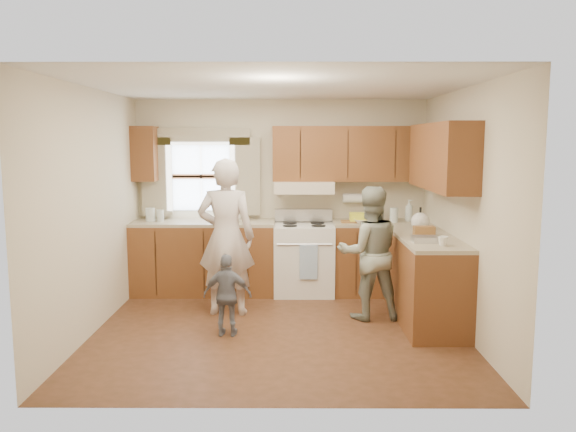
{
  "coord_description": "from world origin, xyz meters",
  "views": [
    {
      "loc": [
        0.13,
        -5.67,
        1.97
      ],
      "look_at": [
        0.1,
        0.4,
        1.15
      ],
      "focal_mm": 35.0,
      "sensor_mm": 36.0,
      "label": 1
    }
  ],
  "objects_px": {
    "stove": "(304,258)",
    "woman_left": "(226,237)",
    "woman_right": "(369,253)",
    "child": "(227,295)"
  },
  "relations": [
    {
      "from": "woman_right",
      "to": "woman_left",
      "type": "bearing_deg",
      "value": -10.91
    },
    {
      "from": "woman_right",
      "to": "child",
      "type": "xyz_separation_m",
      "value": [
        -1.51,
        -0.59,
        -0.32
      ]
    },
    {
      "from": "woman_left",
      "to": "child",
      "type": "bearing_deg",
      "value": 99.3
    },
    {
      "from": "stove",
      "to": "woman_left",
      "type": "height_order",
      "value": "woman_left"
    },
    {
      "from": "stove",
      "to": "child",
      "type": "relative_size",
      "value": 1.28
    },
    {
      "from": "stove",
      "to": "child",
      "type": "xyz_separation_m",
      "value": [
        -0.81,
        -1.61,
        -0.05
      ]
    },
    {
      "from": "woman_left",
      "to": "woman_right",
      "type": "distance_m",
      "value": 1.61
    },
    {
      "from": "stove",
      "to": "woman_left",
      "type": "distance_m",
      "value": 1.32
    },
    {
      "from": "stove",
      "to": "woman_left",
      "type": "bearing_deg",
      "value": -135.98
    },
    {
      "from": "woman_left",
      "to": "woman_right",
      "type": "height_order",
      "value": "woman_left"
    }
  ]
}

